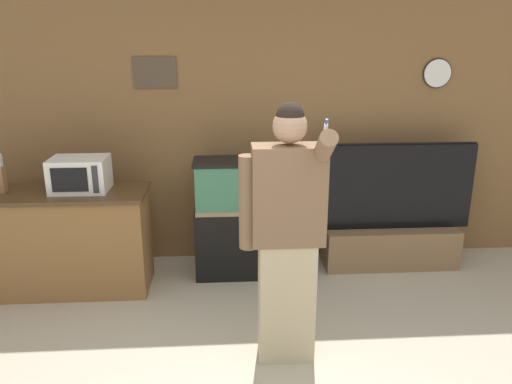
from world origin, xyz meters
name	(u,v)px	position (x,y,z in m)	size (l,w,h in m)	color
wall_back_paneled	(250,131)	(0.00, 2.48, 1.30)	(10.00, 0.08, 2.60)	brown
counter_island	(56,241)	(-1.75, 1.82, 0.46)	(1.63, 0.58, 0.91)	brown
microwave	(80,174)	(-1.49, 1.85, 1.06)	(0.47, 0.36, 0.29)	white
aquarium_on_stand	(247,218)	(-0.06, 2.04, 0.56)	(0.96, 0.40, 1.12)	black
tv_on_stand	(390,231)	(1.36, 2.13, 0.36)	(1.56, 0.40, 1.23)	brown
person_standing	(286,233)	(0.14, 0.69, 0.94)	(0.57, 0.43, 1.80)	#BCAD89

